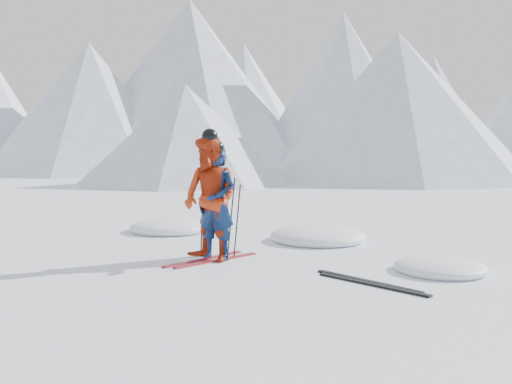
% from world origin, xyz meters
% --- Properties ---
extents(ground, '(160.00, 160.00, 0.00)m').
position_xyz_m(ground, '(0.00, 0.00, 0.00)').
color(ground, white).
rests_on(ground, ground).
extents(skier_blue, '(0.70, 0.48, 1.85)m').
position_xyz_m(skier_blue, '(-2.16, 0.08, 0.92)').
color(skier_blue, '#0B1F47').
rests_on(skier_blue, ground).
extents(skier_red, '(1.18, 1.04, 2.03)m').
position_xyz_m(skier_red, '(-2.21, -0.05, 1.02)').
color(skier_red, '#AF2B0E').
rests_on(skier_red, ground).
extents(pole_blue_left, '(0.12, 0.09, 1.23)m').
position_xyz_m(pole_blue_left, '(-2.46, 0.23, 0.62)').
color(pole_blue_left, black).
rests_on(pole_blue_left, ground).
extents(pole_blue_right, '(0.12, 0.07, 1.23)m').
position_xyz_m(pole_blue_right, '(-1.91, 0.33, 0.62)').
color(pole_blue_right, black).
rests_on(pole_blue_right, ground).
extents(pole_red_left, '(0.13, 0.10, 1.35)m').
position_xyz_m(pole_red_left, '(-2.51, 0.20, 0.68)').
color(pole_red_left, black).
rests_on(pole_red_left, ground).
extents(pole_red_right, '(0.13, 0.09, 1.35)m').
position_xyz_m(pole_red_right, '(-1.91, 0.10, 0.68)').
color(pole_red_right, black).
rests_on(pole_red_right, ground).
extents(ski_worn_left, '(0.56, 1.66, 0.03)m').
position_xyz_m(ski_worn_left, '(-2.33, -0.05, 0.01)').
color(ski_worn_left, black).
rests_on(ski_worn_left, ground).
extents(ski_worn_right, '(0.67, 1.63, 0.03)m').
position_xyz_m(ski_worn_right, '(-2.09, -0.05, 0.01)').
color(ski_worn_right, black).
rests_on(ski_worn_right, ground).
extents(ski_loose_a, '(1.59, 0.76, 0.03)m').
position_xyz_m(ski_loose_a, '(0.44, -0.45, 0.01)').
color(ski_loose_a, black).
rests_on(ski_loose_a, ground).
extents(ski_loose_b, '(1.61, 0.71, 0.03)m').
position_xyz_m(ski_loose_b, '(0.54, -0.60, 0.01)').
color(ski_loose_b, black).
rests_on(ski_loose_b, ground).
extents(snow_lumps, '(7.50, 3.52, 0.42)m').
position_xyz_m(snow_lumps, '(-2.20, 2.20, 0.00)').
color(snow_lumps, white).
rests_on(snow_lumps, ground).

